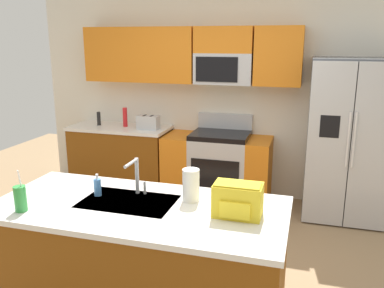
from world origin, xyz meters
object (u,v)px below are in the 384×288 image
Objects in this scene: backpack at (238,199)px; paper_towel_roll at (191,185)px; refrigerator at (348,140)px; sink_faucet at (136,173)px; drink_cup_green at (20,199)px; range_oven at (217,167)px; soap_dispenser at (97,187)px; bottle_red at (125,117)px; toaster at (148,122)px; pepper_mill at (99,118)px.

paper_towel_roll is at bearing 156.31° from backpack.
refrigerator is 2.49m from backpack.
drink_cup_green is (-0.64, -0.51, -0.08)m from sink_faucet.
soap_dispenser is (-0.40, -2.34, 0.53)m from range_oven.
sink_faucet is at bearing -62.70° from bottle_red.
range_oven reaches higher than toaster.
pepper_mill is at bearing 134.44° from backpack.
paper_towel_roll is (1.07, 0.50, 0.03)m from drink_cup_green.
pepper_mill is (-3.21, 0.07, 0.07)m from refrigerator.
drink_cup_green is at bearing -141.55° from sink_faucet.
range_oven is 4.82× the size of sink_faucet.
toaster is 2.70m from drink_cup_green.
toaster is 2.33m from sink_faucet.
bottle_red reaches higher than toaster.
bottle_red is 0.91× the size of sink_faucet.
sink_faucet reaches higher than soap_dispenser.
refrigerator reaches higher than range_oven.
backpack is (1.60, -2.35, 0.03)m from toaster.
pepper_mill is 0.39m from bottle_red.
refrigerator is 2.46m from toaster.
sink_faucet is at bearing 20.27° from soap_dispenser.
pepper_mill is at bearing 108.44° from drink_cup_green.
refrigerator is at bearing -1.73° from bottle_red.
refrigerator is at bearing -2.67° from range_oven.
bottle_red is 0.80× the size of backpack.
refrigerator is at bearing 69.76° from backpack.
pepper_mill is 0.71× the size of bottle_red.
toaster is 1.17× the size of paper_towel_roll.
sink_faucet reaches higher than range_oven.
pepper_mill is (-0.75, 0.05, 0.00)m from toaster.
sink_faucet is at bearing -93.11° from range_oven.
bottle_red is 3.11m from backpack.
paper_towel_roll is (0.31, -2.24, 0.58)m from range_oven.
toaster is at bearing 110.11° from sink_faucet.
backpack is (0.68, -2.40, 0.57)m from range_oven.
toaster is at bearing 102.94° from soap_dispenser.
drink_cup_green is (-2.30, -2.67, 0.07)m from refrigerator.
refrigerator is at bearing 60.39° from paper_towel_roll.
soap_dispenser is at bearing -171.90° from paper_towel_roll.
bottle_red is at bearing 100.78° from drink_cup_green.
refrigerator is 2.83m from bottle_red.
bottle_red is at bearing 110.66° from soap_dispenser.
refrigerator is at bearing 52.51° from sink_faucet.
range_oven is 2.43m from soap_dispenser.
drink_cup_green is 1.18m from paper_towel_roll.
range_oven is 0.74× the size of refrigerator.
range_oven is 8.00× the size of soap_dispenser.
refrigerator is at bearing -1.24° from pepper_mill.
paper_towel_roll is at bearing -0.17° from sink_faucet.
backpack is at bearing -23.69° from paper_towel_roll.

